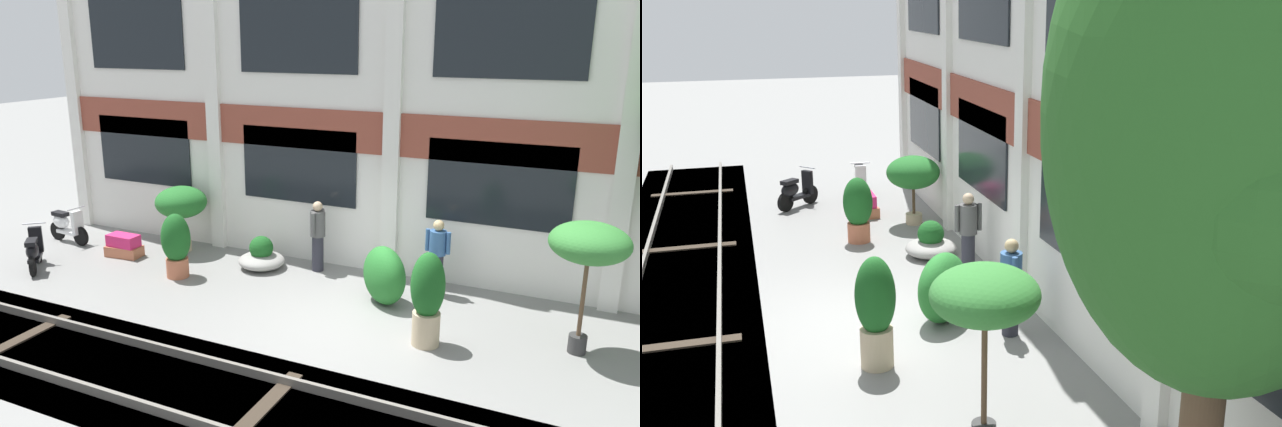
{
  "view_description": "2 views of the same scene",
  "coord_description": "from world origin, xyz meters",
  "views": [
    {
      "loc": [
        4.21,
        -9.66,
        5.06
      ],
      "look_at": [
        -0.8,
        0.86,
        1.76
      ],
      "focal_mm": 35.0,
      "sensor_mm": 36.0,
      "label": 1
    },
    {
      "loc": [
        11.34,
        -1.89,
        5.08
      ],
      "look_at": [
        1.3,
        1.21,
        2.06
      ],
      "focal_mm": 42.0,
      "sensor_mm": 36.0,
      "label": 2
    }
  ],
  "objects": [
    {
      "name": "ground_plane",
      "position": [
        0.0,
        0.0,
        0.0
      ],
      "size": [
        80.0,
        80.0,
        0.0
      ],
      "primitive_type": "plane",
      "color": "gray"
    },
    {
      "name": "apartment_facade",
      "position": [
        0.0,
        2.95,
        3.92
      ],
      "size": [
        18.17,
        0.64,
        7.87
      ],
      "color": "silver",
      "rests_on": "ground"
    },
    {
      "name": "rail_tracks",
      "position": [
        -0.0,
        -3.08,
        -0.13
      ],
      "size": [
        25.81,
        2.8,
        0.43
      ],
      "color": "#4C473F",
      "rests_on": "ground"
    },
    {
      "name": "potted_plant_terracotta_small",
      "position": [
        4.04,
        0.63,
        1.87
      ],
      "size": [
        1.26,
        1.26,
        2.25
      ],
      "color": "#333333",
      "rests_on": "ground"
    },
    {
      "name": "potted_plant_low_pan",
      "position": [
        -5.06,
        2.0,
        1.2
      ],
      "size": [
        1.24,
        1.24,
        1.61
      ],
      "color": "tan",
      "rests_on": "ground"
    },
    {
      "name": "potted_plant_wide_bowl",
      "position": [
        -2.72,
        1.79,
        0.26
      ],
      "size": [
        1.05,
        1.05,
        0.75
      ],
      "color": "gray",
      "rests_on": "ground"
    },
    {
      "name": "potted_plant_square_trough",
      "position": [
        -6.1,
        1.05,
        0.25
      ],
      "size": [
        0.88,
        0.53,
        0.53
      ],
      "color": "#B76647",
      "rests_on": "ground"
    },
    {
      "name": "potted_plant_ribbed_drum",
      "position": [
        1.68,
        -0.18,
        0.92
      ],
      "size": [
        0.58,
        0.58,
        1.66
      ],
      "color": "tan",
      "rests_on": "ground"
    },
    {
      "name": "potted_plant_glazed_jar",
      "position": [
        -4.11,
        0.54,
        0.79
      ],
      "size": [
        0.63,
        0.63,
        1.43
      ],
      "color": "#B76647",
      "rests_on": "ground"
    },
    {
      "name": "scooter_near_curb",
      "position": [
        -7.26,
        -0.51,
        0.44
      ],
      "size": [
        0.99,
        1.09,
        0.98
      ],
      "rotation": [
        0.0,
        0.0,
        2.3
      ],
      "color": "black",
      "rests_on": "ground"
    },
    {
      "name": "scooter_second_parked",
      "position": [
        -8.16,
        1.26,
        0.44
      ],
      "size": [
        1.38,
        0.5,
        0.98
      ],
      "rotation": [
        0.0,
        0.0,
        6.18
      ],
      "color": "black",
      "rests_on": "ground"
    },
    {
      "name": "resident_by_doorway",
      "position": [
        1.25,
        2.02,
        0.84
      ],
      "size": [
        0.53,
        0.34,
        1.58
      ],
      "rotation": [
        0.0,
        0.0,
        -1.69
      ],
      "color": "#282833",
      "rests_on": "ground"
    },
    {
      "name": "resident_watching_tracks",
      "position": [
        -1.5,
        2.2,
        0.86
      ],
      "size": [
        0.34,
        0.53,
        1.6
      ],
      "rotation": [
        0.0,
        0.0,
        -0.05
      ],
      "color": "#282833",
      "rests_on": "ground"
    },
    {
      "name": "topiary_hedge",
      "position": [
        0.44,
        1.15,
        0.58
      ],
      "size": [
        1.34,
        1.3,
        1.16
      ],
      "primitive_type": "ellipsoid",
      "rotation": [
        0.0,
        0.0,
        5.55
      ],
      "color": "#236B28",
      "rests_on": "ground"
    }
  ]
}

